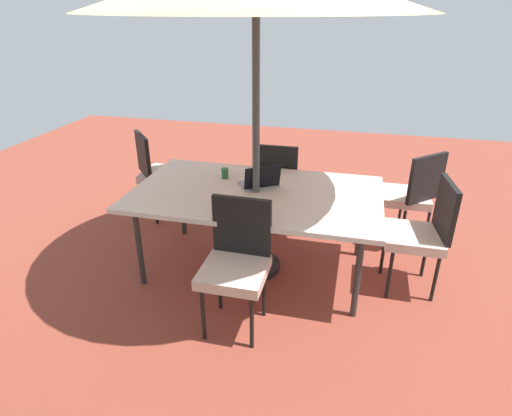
% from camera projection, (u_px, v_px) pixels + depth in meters
% --- Properties ---
extents(ground_plane, '(10.00, 10.00, 0.02)m').
position_uv_depth(ground_plane, '(256.00, 269.00, 3.96)').
color(ground_plane, brown).
extents(dining_table, '(2.10, 1.22, 0.77)m').
position_uv_depth(dining_table, '(256.00, 197.00, 3.64)').
color(dining_table, silver).
rests_on(dining_table, ground_plane).
extents(chair_south, '(0.46, 0.46, 0.98)m').
position_uv_depth(chair_south, '(278.00, 181.00, 4.42)').
color(chair_south, beige).
rests_on(chair_south, ground_plane).
extents(chair_southeast, '(0.59, 0.59, 0.98)m').
position_uv_depth(chair_southeast, '(158.00, 170.00, 4.71)').
color(chair_southeast, beige).
rests_on(chair_southeast, ground_plane).
extents(chair_west, '(0.48, 0.47, 0.98)m').
position_uv_depth(chair_west, '(422.00, 231.00, 3.46)').
color(chair_west, beige).
rests_on(chair_west, ground_plane).
extents(chair_north, '(0.46, 0.46, 0.98)m').
position_uv_depth(chair_north, '(236.00, 260.00, 3.06)').
color(chair_north, beige).
rests_on(chair_north, ground_plane).
extents(chair_southwest, '(0.59, 0.59, 0.98)m').
position_uv_depth(chair_southwest, '(411.00, 193.00, 4.15)').
color(chair_southwest, beige).
rests_on(chair_southwest, ground_plane).
extents(laptop, '(0.40, 0.38, 0.21)m').
position_uv_depth(laptop, '(260.00, 182.00, 3.70)').
color(laptop, gray).
rests_on(laptop, dining_table).
extents(cup, '(0.06, 0.06, 0.09)m').
position_uv_depth(cup, '(225.00, 173.00, 3.88)').
color(cup, '#286B33').
rests_on(cup, dining_table).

